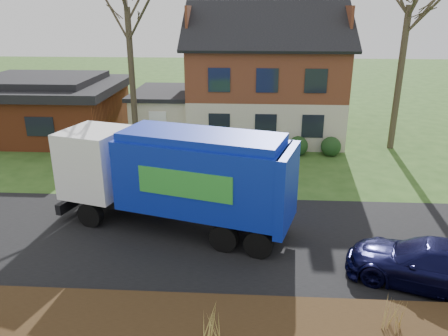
{
  "coord_description": "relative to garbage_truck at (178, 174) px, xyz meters",
  "views": [
    {
      "loc": [
        1.12,
        -13.56,
        7.66
      ],
      "look_at": [
        0.14,
        2.5,
        1.76
      ],
      "focal_mm": 35.0,
      "sensor_mm": 36.0,
      "label": 1
    }
  ],
  "objects": [
    {
      "name": "ground",
      "position": [
        1.39,
        -0.73,
        -2.15
      ],
      "size": [
        120.0,
        120.0,
        0.0
      ],
      "primitive_type": "plane",
      "color": "#2A4B19",
      "rests_on": "ground"
    },
    {
      "name": "road",
      "position": [
        1.39,
        -0.73,
        -2.14
      ],
      "size": [
        80.0,
        7.0,
        0.02
      ],
      "primitive_type": "cube",
      "color": "black",
      "rests_on": "ground"
    },
    {
      "name": "main_house",
      "position": [
        2.88,
        13.18,
        1.88
      ],
      "size": [
        12.95,
        8.95,
        9.26
      ],
      "color": "beige",
      "rests_on": "ground"
    },
    {
      "name": "ranch_house",
      "position": [
        -10.61,
        12.27,
        -0.34
      ],
      "size": [
        9.8,
        8.2,
        3.7
      ],
      "color": "#974221",
      "rests_on": "ground"
    },
    {
      "name": "garbage_truck",
      "position": [
        0.0,
        0.0,
        0.0
      ],
      "size": [
        9.0,
        4.65,
        3.73
      ],
      "rotation": [
        0.0,
        0.0,
        -0.28
      ],
      "color": "black",
      "rests_on": "ground"
    },
    {
      "name": "silver_sedan",
      "position": [
        -1.51,
        2.82,
        -1.34
      ],
      "size": [
        5.22,
        3.29,
        1.63
      ],
      "primitive_type": "imported",
      "rotation": [
        0.0,
        0.0,
        1.22
      ],
      "color": "#A0A2A7",
      "rests_on": "ground"
    },
    {
      "name": "navy_wagon",
      "position": [
        7.86,
        -3.07,
        -1.45
      ],
      "size": [
        5.21,
        3.6,
        1.4
      ],
      "primitive_type": "imported",
      "rotation": [
        0.0,
        0.0,
        -1.95
      ],
      "color": "black",
      "rests_on": "ground"
    },
    {
      "name": "grass_clump_mid",
      "position": [
        1.75,
        -6.2,
        -1.33
      ],
      "size": [
        0.37,
        0.31,
        1.04
      ],
      "color": "tan",
      "rests_on": "mulch_verge"
    },
    {
      "name": "grass_clump_east",
      "position": [
        6.08,
        -5.44,
        -1.42
      ],
      "size": [
        0.34,
        0.28,
        0.86
      ],
      "color": "#AA8B4B",
      "rests_on": "mulch_verge"
    }
  ]
}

